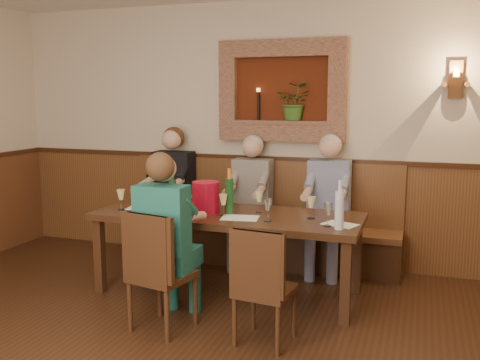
# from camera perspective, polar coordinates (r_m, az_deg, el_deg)

# --- Properties ---
(room_shell) EXTENTS (6.04, 6.04, 2.82)m
(room_shell) POSITION_cam_1_polar(r_m,az_deg,el_deg) (3.06, -13.69, 10.43)
(room_shell) COLOR beige
(room_shell) RESTS_ON ground
(wainscoting) EXTENTS (6.02, 6.02, 1.15)m
(wainscoting) POSITION_cam_1_polar(r_m,az_deg,el_deg) (3.29, -12.83, -12.87)
(wainscoting) COLOR brown
(wainscoting) RESTS_ON ground
(wall_niche) EXTENTS (1.36, 0.30, 1.06)m
(wall_niche) POSITION_cam_1_polar(r_m,az_deg,el_deg) (5.70, 4.82, 9.02)
(wall_niche) COLOR #501C0B
(wall_niche) RESTS_ON ground
(wall_sconce) EXTENTS (0.25, 0.20, 0.35)m
(wall_sconce) POSITION_cam_1_polar(r_m,az_deg,el_deg) (5.52, 22.00, 9.83)
(wall_sconce) COLOR brown
(wall_sconce) RESTS_ON ground
(dining_table) EXTENTS (2.40, 0.90, 0.75)m
(dining_table) POSITION_cam_1_polar(r_m,az_deg,el_deg) (4.85, -1.31, -4.40)
(dining_table) COLOR #331C0F
(dining_table) RESTS_ON ground
(bench) EXTENTS (3.00, 0.45, 1.11)m
(bench) POSITION_cam_1_polar(r_m,az_deg,el_deg) (5.81, 1.94, -5.70)
(bench) COLOR #381E0F
(bench) RESTS_ON ground
(chair_near_left) EXTENTS (0.49, 0.49, 0.95)m
(chair_near_left) POSITION_cam_1_polar(r_m,az_deg,el_deg) (4.26, -8.41, -12.05)
(chair_near_left) COLOR #331C0F
(chair_near_left) RESTS_ON ground
(chair_near_right) EXTENTS (0.43, 0.43, 0.88)m
(chair_near_right) POSITION_cam_1_polar(r_m,az_deg,el_deg) (4.01, 2.58, -13.64)
(chair_near_right) COLOR #331C0F
(chair_near_right) RESTS_ON ground
(person_bench_left) EXTENTS (0.44, 0.53, 1.46)m
(person_bench_left) POSITION_cam_1_polar(r_m,az_deg,el_deg) (6.00, -7.39, -2.56)
(person_bench_left) COLOR black
(person_bench_left) RESTS_ON ground
(person_bench_mid) EXTENTS (0.41, 0.50, 1.39)m
(person_bench_mid) POSITION_cam_1_polar(r_m,az_deg,el_deg) (5.67, 1.07, -3.50)
(person_bench_mid) COLOR #575150
(person_bench_mid) RESTS_ON ground
(person_bench_right) EXTENTS (0.42, 0.51, 1.42)m
(person_bench_right) POSITION_cam_1_polar(r_m,az_deg,el_deg) (5.48, 9.25, -3.93)
(person_bench_right) COLOR navy
(person_bench_right) RESTS_ON ground
(person_chair_front) EXTENTS (0.40, 0.49, 1.38)m
(person_chair_front) POSITION_cam_1_polar(r_m,az_deg,el_deg) (4.27, -7.67, -7.80)
(person_chair_front) COLOR #164D4F
(person_chair_front) RESTS_ON ground
(spittoon_bucket) EXTENTS (0.28, 0.28, 0.28)m
(spittoon_bucket) POSITION_cam_1_polar(r_m,az_deg,el_deg) (4.84, -3.66, -1.84)
(spittoon_bucket) COLOR red
(spittoon_bucket) RESTS_ON dining_table
(wine_bottle_green_a) EXTENTS (0.09, 0.09, 0.41)m
(wine_bottle_green_a) POSITION_cam_1_polar(r_m,az_deg,el_deg) (4.77, -1.15, -1.64)
(wine_bottle_green_a) COLOR #19471E
(wine_bottle_green_a) RESTS_ON dining_table
(wine_bottle_green_b) EXTENTS (0.07, 0.07, 0.37)m
(wine_bottle_green_b) POSITION_cam_1_polar(r_m,az_deg,el_deg) (5.03, -7.18, -1.40)
(wine_bottle_green_b) COLOR #19471E
(wine_bottle_green_b) RESTS_ON dining_table
(water_bottle) EXTENTS (0.09, 0.09, 0.39)m
(water_bottle) POSITION_cam_1_polar(r_m,az_deg,el_deg) (4.30, 10.56, -3.08)
(water_bottle) COLOR silver
(water_bottle) RESTS_ON dining_table
(tasting_sheet_a) EXTENTS (0.28, 0.21, 0.00)m
(tasting_sheet_a) POSITION_cam_1_polar(r_m,az_deg,el_deg) (5.13, -10.53, -2.96)
(tasting_sheet_a) COLOR white
(tasting_sheet_a) RESTS_ON dining_table
(tasting_sheet_b) EXTENTS (0.35, 0.28, 0.00)m
(tasting_sheet_b) POSITION_cam_1_polar(r_m,az_deg,el_deg) (4.64, 0.00, -4.05)
(tasting_sheet_b) COLOR white
(tasting_sheet_b) RESTS_ON dining_table
(tasting_sheet_c) EXTENTS (0.32, 0.28, 0.00)m
(tasting_sheet_c) POSITION_cam_1_polar(r_m,az_deg,el_deg) (4.49, 10.63, -4.67)
(tasting_sheet_c) COLOR white
(tasting_sheet_c) RESTS_ON dining_table
(tasting_sheet_d) EXTENTS (0.30, 0.23, 0.00)m
(tasting_sheet_d) POSITION_cam_1_polar(r_m,az_deg,el_deg) (4.73, -6.76, -3.87)
(tasting_sheet_d) COLOR white
(tasting_sheet_d) RESTS_ON dining_table
(wine_glass_0) EXTENTS (0.08, 0.08, 0.19)m
(wine_glass_0) POSITION_cam_1_polar(r_m,az_deg,el_deg) (5.07, -12.58, -2.07)
(wine_glass_0) COLOR #E2D687
(wine_glass_0) RESTS_ON dining_table
(wine_glass_1) EXTENTS (0.08, 0.08, 0.19)m
(wine_glass_1) POSITION_cam_1_polar(r_m,az_deg,el_deg) (4.64, 7.59, -2.95)
(wine_glass_1) COLOR #E2D687
(wine_glass_1) RESTS_ON dining_table
(wine_glass_2) EXTENTS (0.08, 0.08, 0.19)m
(wine_glass_2) POSITION_cam_1_polar(r_m,az_deg,el_deg) (4.66, -5.58, -2.87)
(wine_glass_2) COLOR #E2D687
(wine_glass_2) RESTS_ON dining_table
(wine_glass_3) EXTENTS (0.08, 0.08, 0.19)m
(wine_glass_3) POSITION_cam_1_polar(r_m,az_deg,el_deg) (4.72, -1.79, -2.68)
(wine_glass_3) COLOR #E2D687
(wine_glass_3) RESTS_ON dining_table
(wine_glass_4) EXTENTS (0.08, 0.08, 0.19)m
(wine_glass_4) POSITION_cam_1_polar(r_m,az_deg,el_deg) (5.02, -3.61, -1.98)
(wine_glass_4) COLOR white
(wine_glass_4) RESTS_ON dining_table
(wine_glass_5) EXTENTS (0.08, 0.08, 0.19)m
(wine_glass_5) POSITION_cam_1_polar(r_m,az_deg,el_deg) (4.39, 9.34, -3.67)
(wine_glass_5) COLOR white
(wine_glass_5) RESTS_ON dining_table
(wine_glass_6) EXTENTS (0.08, 0.08, 0.19)m
(wine_glass_6) POSITION_cam_1_polar(r_m,az_deg,el_deg) (4.50, 3.00, -3.25)
(wine_glass_6) COLOR white
(wine_glass_6) RESTS_ON dining_table
(wine_glass_7) EXTENTS (0.08, 0.08, 0.19)m
(wine_glass_7) POSITION_cam_1_polar(r_m,az_deg,el_deg) (4.85, 2.04, -2.35)
(wine_glass_7) COLOR #E2D687
(wine_glass_7) RESTS_ON dining_table
(wine_glass_8) EXTENTS (0.08, 0.08, 0.19)m
(wine_glass_8) POSITION_cam_1_polar(r_m,az_deg,el_deg) (4.88, -8.78, -2.39)
(wine_glass_8) COLOR #E2D687
(wine_glass_8) RESTS_ON dining_table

